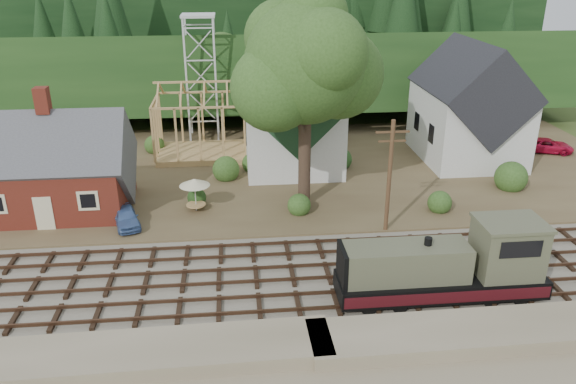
{
  "coord_description": "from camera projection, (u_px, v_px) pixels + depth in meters",
  "views": [
    {
      "loc": [
        -3.06,
        -28.25,
        17.49
      ],
      "look_at": [
        0.39,
        6.0,
        3.0
      ],
      "focal_mm": 35.0,
      "sensor_mm": 36.0,
      "label": 1
    }
  ],
  "objects": [
    {
      "name": "timber_frame",
      "position": [
        201.0,
        125.0,
        51.32
      ],
      "size": [
        8.2,
        6.2,
        6.99
      ],
      "color": "tan",
      "rests_on": "village_flat"
    },
    {
      "name": "big_tree",
      "position": [
        308.0,
        71.0,
        38.45
      ],
      "size": [
        10.9,
        8.4,
        14.7
      ],
      "color": "#38281E",
      "rests_on": "village_flat"
    },
    {
      "name": "village_flat",
      "position": [
        270.0,
        169.0,
        49.42
      ],
      "size": [
        64.0,
        26.0,
        0.3
      ],
      "primitive_type": "cube",
      "color": "brown",
      "rests_on": "ground"
    },
    {
      "name": "depot",
      "position": [
        55.0,
        171.0,
        40.33
      ],
      "size": [
        10.8,
        7.41,
        9.0
      ],
      "color": "#5D2115",
      "rests_on": "village_flat"
    },
    {
      "name": "car_blue",
      "position": [
        126.0,
        217.0,
        38.57
      ],
      "size": [
        2.65,
        4.11,
        1.3
      ],
      "primitive_type": "imported",
      "rotation": [
        0.0,
        0.0,
        0.32
      ],
      "color": "#4E6FA8",
      "rests_on": "village_flat"
    },
    {
      "name": "farmhouse",
      "position": [
        469.0,
        109.0,
        50.17
      ],
      "size": [
        8.4,
        10.8,
        10.6
      ],
      "color": "silver",
      "rests_on": "village_flat"
    },
    {
      "name": "ground",
      "position": [
        292.0,
        279.0,
        32.97
      ],
      "size": [
        140.0,
        140.0,
        0.0
      ],
      "primitive_type": "plane",
      "color": "#384C1E",
      "rests_on": "ground"
    },
    {
      "name": "ridge",
      "position": [
        252.0,
        80.0,
        86.16
      ],
      "size": [
        80.0,
        20.0,
        12.0
      ],
      "primitive_type": "cube",
      "color": "black",
      "rests_on": "ground"
    },
    {
      "name": "railroad_bed",
      "position": [
        292.0,
        277.0,
        32.94
      ],
      "size": [
        64.0,
        11.0,
        0.16
      ],
      "primitive_type": "cube",
      "color": "#726B5B",
      "rests_on": "ground"
    },
    {
      "name": "patio_set",
      "position": [
        195.0,
        184.0,
        40.33
      ],
      "size": [
        2.21,
        2.21,
        2.46
      ],
      "color": "silver",
      "rests_on": "village_flat"
    },
    {
      "name": "locomotive",
      "position": [
        450.0,
        268.0,
        30.2
      ],
      "size": [
        11.12,
        2.78,
        4.47
      ],
      "color": "black",
      "rests_on": "railroad_bed"
    },
    {
      "name": "telegraph_pole_near",
      "position": [
        389.0,
        175.0,
        36.74
      ],
      "size": [
        2.2,
        0.28,
        8.0
      ],
      "color": "#4C331E",
      "rests_on": "ground"
    },
    {
      "name": "hillside",
      "position": [
        257.0,
        105.0,
        71.49
      ],
      "size": [
        70.0,
        28.96,
        12.74
      ],
      "primitive_type": "cube",
      "rotation": [
        -0.17,
        0.0,
        0.0
      ],
      "color": "#1E3F19",
      "rests_on": "ground"
    },
    {
      "name": "car_red",
      "position": [
        548.0,
        146.0,
        53.13
      ],
      "size": [
        5.05,
        3.54,
        1.28
      ],
      "primitive_type": "imported",
      "rotation": [
        0.0,
        0.0,
        1.23
      ],
      "color": "red",
      "rests_on": "village_flat"
    },
    {
      "name": "church",
      "position": [
        291.0,
        108.0,
        49.19
      ],
      "size": [
        8.4,
        15.17,
        13.0
      ],
      "color": "silver",
      "rests_on": "village_flat"
    },
    {
      "name": "embankment",
      "position": [
        312.0,
        378.0,
        25.18
      ],
      "size": [
        64.0,
        5.0,
        1.6
      ],
      "primitive_type": "cube",
      "color": "#7F7259",
      "rests_on": "ground"
    },
    {
      "name": "lattice_tower",
      "position": [
        199.0,
        40.0,
        54.2
      ],
      "size": [
        3.2,
        3.2,
        12.12
      ],
      "color": "silver",
      "rests_on": "village_flat"
    }
  ]
}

